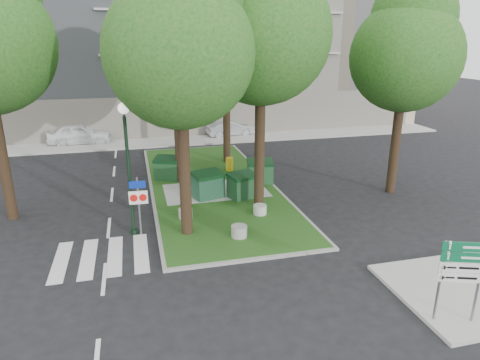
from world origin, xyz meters
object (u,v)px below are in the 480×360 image
object	(u,v)px
tree_median_near_left	(181,38)
litter_bin	(230,164)
tree_median_far	(227,19)
dumpster_d	(260,171)
car_silver	(230,128)
dumpster_b	(208,185)
dumpster_c	(243,185)
dumpster_a	(167,168)
traffic_sign_pole	(138,198)
bollard_mid	(239,231)
directional_sign	(461,269)
bollard_right	(260,210)
tree_median_mid	(176,45)
tree_median_near_right	(263,20)
bollard_left	(186,213)
car_white	(80,134)
street_lamp	(127,154)
tree_street_right	(408,46)

from	to	relation	value
tree_median_near_left	litter_bin	bearing A→B (deg)	66.21
tree_median_far	dumpster_d	xyz separation A→B (m)	(0.71, -4.38, -7.60)
dumpster_d	car_silver	bearing A→B (deg)	95.17
dumpster_b	dumpster_c	world-z (taller)	dumpster_b
dumpster_a	traffic_sign_pole	xyz separation A→B (m)	(-1.62, -6.49, 0.81)
dumpster_c	bollard_mid	size ratio (longest dim) A/B	2.54
tree_median_far	directional_sign	size ratio (longest dim) A/B	5.16
bollard_right	litter_bin	size ratio (longest dim) A/B	0.77
tree_median_mid	dumpster_c	bearing A→B (deg)	-52.94
dumpster_d	bollard_right	bearing A→B (deg)	-96.08
dumpster_c	directional_sign	distance (m)	10.92
dumpster_d	tree_median_near_right	bearing A→B (deg)	-95.73
tree_median_near_left	car_silver	xyz separation A→B (m)	(5.53, 16.94, -6.70)
dumpster_a	dumpster_c	xyz separation A→B (m)	(3.20, -3.73, -0.01)
bollard_left	car_white	distance (m)	16.55
bollard_right	litter_bin	distance (m)	6.58
street_lamp	tree_median_far	bearing A→B (deg)	56.81
street_lamp	litter_bin	bearing A→B (deg)	51.96
tree_median_near_left	tree_median_near_right	xyz separation A→B (m)	(3.50, 2.00, 0.67)
litter_bin	tree_street_right	bearing A→B (deg)	-35.52
bollard_mid	dumpster_d	bearing A→B (deg)	66.42
tree_median_near_left	street_lamp	world-z (taller)	tree_median_near_left
tree_street_right	bollard_mid	world-z (taller)	tree_street_right
bollard_right	car_white	xyz separation A→B (m)	(-8.79, 15.91, 0.43)
dumpster_b	directional_sign	world-z (taller)	directional_sign
tree_median_mid	traffic_sign_pole	bearing A→B (deg)	-111.03
bollard_mid	car_silver	distance (m)	18.22
dumpster_d	street_lamp	world-z (taller)	street_lamp
dumpster_c	dumpster_d	distance (m)	2.38
tree_median_near_left	car_white	bearing A→B (deg)	108.30
bollard_mid	traffic_sign_pole	bearing A→B (deg)	159.80
bollard_mid	directional_sign	xyz separation A→B (m)	(4.32, -6.33, 1.32)
dumpster_b	car_white	bearing A→B (deg)	100.01
tree_street_right	dumpster_b	distance (m)	11.10
tree_median_mid	bollard_mid	xyz separation A→B (m)	(1.29, -7.39, -6.64)
traffic_sign_pole	dumpster_d	bearing A→B (deg)	39.97
tree_median_far	traffic_sign_pole	distance (m)	12.61
tree_median_far	litter_bin	size ratio (longest dim) A/B	15.98
dumpster_a	dumpster_b	xyz separation A→B (m)	(1.60, -3.34, 0.03)
dumpster_d	traffic_sign_pole	world-z (taller)	traffic_sign_pole
dumpster_b	litter_bin	distance (m)	4.48
tree_median_far	bollard_left	bearing A→B (deg)	-114.31
bollard_right	tree_median_mid	bearing A→B (deg)	116.16
bollard_right	bollard_mid	bearing A→B (deg)	-126.09
litter_bin	directional_sign	world-z (taller)	directional_sign
car_white	bollard_right	bearing A→B (deg)	-149.91
bollard_mid	car_silver	xyz separation A→B (m)	(3.74, 17.83, 0.28)
dumpster_b	directional_sign	distance (m)	11.83
tree_median_far	dumpster_a	world-z (taller)	tree_median_far
tree_median_mid	bollard_mid	world-z (taller)	tree_median_mid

